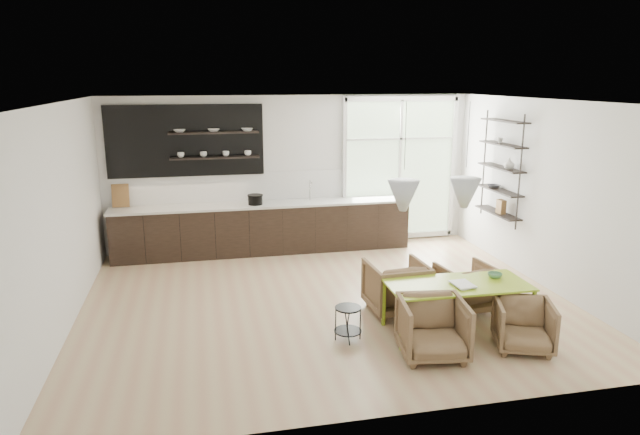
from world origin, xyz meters
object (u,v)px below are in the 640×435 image
Objects in this scene: armchair_front_left at (433,328)px; wire_stool at (348,319)px; armchair_back_left at (396,287)px; armchair_back_right at (466,287)px; armchair_front_right at (524,325)px; dining_table at (458,287)px.

wire_stool is (-0.86, 0.62, -0.07)m from armchair_front_left.
armchair_back_right is (0.98, -0.15, -0.03)m from armchair_back_left.
armchair_back_right reaches higher than wire_stool.
armchair_back_left is 1.83× the size of wire_stool.
armchair_back_right is 1.67× the size of wire_stool.
armchair_back_right reaches higher than armchair_front_right.
wire_stool is (-0.90, -0.74, -0.08)m from armchair_back_left.
armchair_front_left is 1.07m from wire_stool.
armchair_front_left reaches higher than armchair_back_right.
armchair_front_left is 1.76× the size of wire_stool.
armchair_back_right is 1.28m from armchair_front_right.
armchair_front_left is at bearing -35.88° from wire_stool.
armchair_front_left is 1.15m from armchair_front_right.
dining_table is 0.85m from armchair_front_left.
armchair_back_left is 1.04× the size of armchair_front_left.
armchair_front_right is (1.11, -1.42, -0.06)m from armchair_back_left.
armchair_front_right is (0.13, -1.27, -0.03)m from armchair_back_right.
armchair_front_left is (-0.03, -1.36, -0.01)m from armchair_back_left.
dining_table is 0.91m from armchair_front_right.
armchair_back_left is 1.00m from armchair_back_right.
armchair_front_right is at bearing 5.02° from armchair_front_left.
armchair_front_left is at bearing 43.10° from armchair_back_right.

